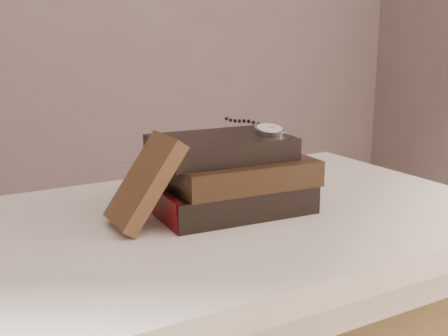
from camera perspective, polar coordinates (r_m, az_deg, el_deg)
table at (r=1.00m, az=-1.21°, el=-9.69°), size 1.00×0.60×0.75m
book_stack at (r=0.99m, az=0.58°, el=-0.77°), size 0.27×0.20×0.13m
journal at (r=0.91m, az=-7.82°, el=-1.39°), size 0.11×0.10×0.14m
pocket_watch at (r=0.99m, az=4.34°, el=3.81°), size 0.06×0.16×0.02m
eyeglasses at (r=1.03m, az=-6.20°, el=0.46°), size 0.12×0.13×0.05m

